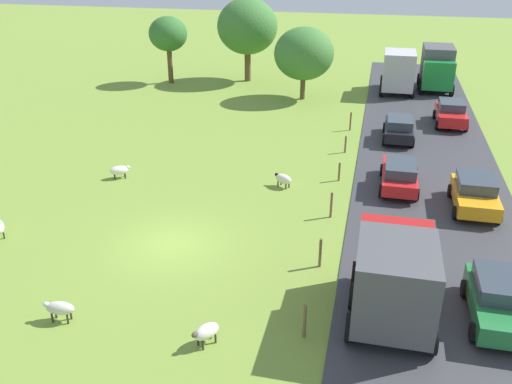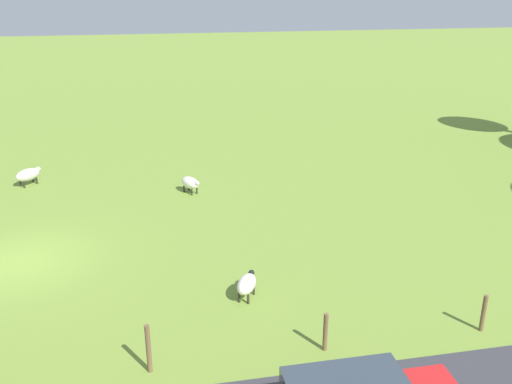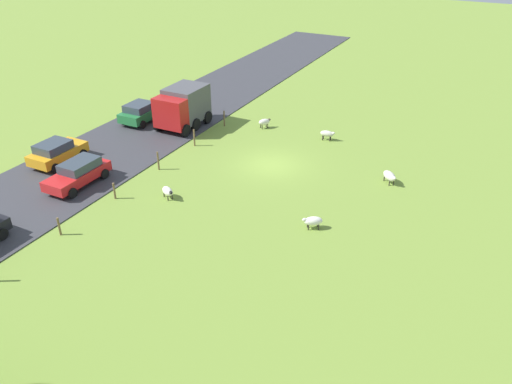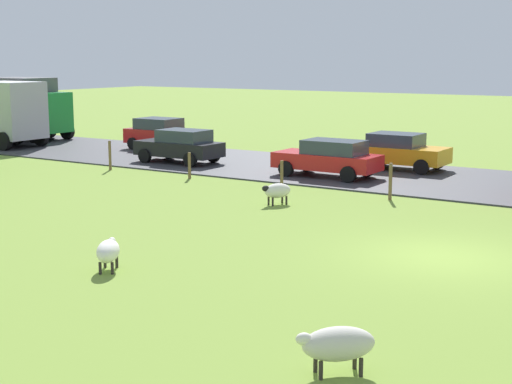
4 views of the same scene
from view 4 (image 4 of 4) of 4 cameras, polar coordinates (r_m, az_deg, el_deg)
ground_plane at (r=19.52m, az=13.63°, el=-4.72°), size 160.00×160.00×0.00m
sheep_0 at (r=12.14m, az=6.10°, el=-11.21°), size 1.21×1.22×0.77m
sheep_1 at (r=25.52m, az=1.59°, el=0.09°), size 1.11×0.89×0.72m
sheep_4 at (r=17.99m, az=-10.96°, el=-4.35°), size 1.13×0.97×0.72m
fence_post_2 at (r=26.69m, az=9.99°, el=0.77°), size 0.12×0.12×1.29m
fence_post_3 at (r=28.65m, az=1.93°, el=1.31°), size 0.12×0.12×1.05m
fence_post_4 at (r=31.08m, az=-4.98°, el=1.98°), size 0.12×0.12×1.07m
fence_post_5 at (r=33.88m, az=-10.84°, el=2.69°), size 0.12×0.12×1.29m
truck_0 at (r=47.21m, az=-16.70°, el=6.09°), size 2.79×4.84×3.61m
truck_2 at (r=43.82m, az=-18.40°, el=5.66°), size 2.80×4.69×3.50m
car_0 at (r=31.16m, az=5.45°, el=2.58°), size 1.97×4.31×1.51m
car_1 at (r=40.63m, az=-7.02°, el=4.37°), size 2.11×3.92×1.63m
car_3 at (r=33.66m, az=10.71°, el=3.04°), size 2.13×3.86×1.56m
car_4 at (r=35.34m, az=-5.66°, el=3.47°), size 1.97×4.04×1.53m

